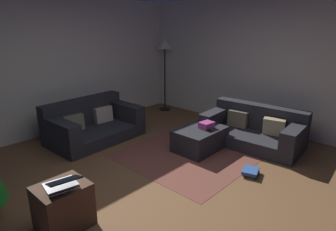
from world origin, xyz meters
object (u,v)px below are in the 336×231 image
at_px(side_table, 63,206).
at_px(corner_lamp, 165,49).
at_px(couch_left, 92,124).
at_px(ottoman, 200,139).
at_px(tv_remote, 209,130).
at_px(gift_box, 207,125).
at_px(book_stack, 251,172).
at_px(laptop, 62,183).
at_px(couch_right, 254,130).

bearing_deg(side_table, corner_lamp, 29.75).
relative_size(couch_left, ottoman, 1.93).
height_order(side_table, corner_lamp, corner_lamp).
height_order(ottoman, tv_remote, tv_remote).
height_order(ottoman, side_table, side_table).
relative_size(gift_box, book_stack, 0.75).
bearing_deg(couch_left, ottoman, 116.21).
distance_m(couch_left, laptop, 2.60).
bearing_deg(book_stack, couch_left, 104.70).
xyz_separation_m(couch_left, ottoman, (0.98, -1.80, -0.09)).
bearing_deg(ottoman, book_stack, -101.61).
relative_size(tv_remote, side_table, 0.31).
bearing_deg(gift_box, tv_remote, -125.08).
xyz_separation_m(tv_remote, side_table, (-2.64, 0.00, -0.14)).
distance_m(tv_remote, book_stack, 1.03).
bearing_deg(tv_remote, gift_box, 85.49).
height_order(side_table, laptop, laptop).
bearing_deg(laptop, ottoman, 4.51).
bearing_deg(ottoman, couch_right, -32.10).
relative_size(couch_right, book_stack, 5.65).
xyz_separation_m(couch_right, tv_remote, (-0.84, 0.40, 0.13)).
distance_m(gift_box, laptop, 2.72).
height_order(couch_right, gift_box, couch_right).
distance_m(ottoman, gift_box, 0.27).
height_order(gift_box, laptop, laptop).
relative_size(ottoman, laptop, 1.94).
bearing_deg(laptop, couch_right, -5.65).
bearing_deg(corner_lamp, couch_right, -100.11).
bearing_deg(side_table, laptop, -100.65).
distance_m(gift_box, side_table, 2.71).
bearing_deg(book_stack, gift_box, 72.63).
bearing_deg(laptop, corner_lamp, 30.33).
xyz_separation_m(couch_left, corner_lamp, (2.34, 0.31, 1.22)).
height_order(tv_remote, laptop, laptop).
height_order(couch_right, ottoman, couch_right).
bearing_deg(gift_box, book_stack, -107.37).
distance_m(couch_right, gift_box, 0.94).
height_order(couch_left, tv_remote, couch_left).
xyz_separation_m(ottoman, gift_box, (0.10, -0.06, 0.24)).
bearing_deg(couch_left, side_table, 47.90).
xyz_separation_m(couch_right, laptop, (-3.49, 0.35, 0.29)).
distance_m(gift_box, book_stack, 1.14).
distance_m(book_stack, corner_lamp, 3.86).
height_order(book_stack, corner_lamp, corner_lamp).
bearing_deg(book_stack, corner_lamp, 63.77).
distance_m(laptop, corner_lamp, 4.69).
bearing_deg(couch_right, gift_box, 54.03).
bearing_deg(tv_remote, ottoman, 133.89).
relative_size(couch_left, side_table, 3.26).
bearing_deg(book_stack, laptop, 159.71).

